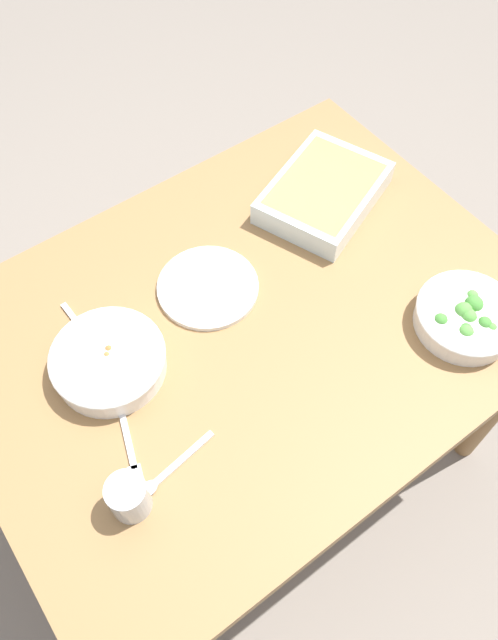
{
  "coord_description": "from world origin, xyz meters",
  "views": [
    {
      "loc": [
        0.42,
        0.57,
        1.84
      ],
      "look_at": [
        0.0,
        0.0,
        0.74
      ],
      "focal_mm": 34.98,
      "sensor_mm": 36.0,
      "label": 1
    }
  ],
  "objects_px": {
    "fork_on_table": "(130,451)",
    "baking_dish": "(324,192)",
    "spoon_by_broccoli": "(449,308)",
    "spoon_spare": "(166,473)",
    "side_plate": "(208,287)",
    "stew_bowl": "(109,361)",
    "drink_cup": "(129,498)",
    "broccoli_bowl": "(466,316)",
    "spoon_by_stew": "(90,340)"
  },
  "relations": [
    {
      "from": "broccoli_bowl",
      "to": "spoon_by_stew",
      "type": "relative_size",
      "value": 1.21
    },
    {
      "from": "stew_bowl",
      "to": "side_plate",
      "type": "distance_m",
      "value": 0.27
    },
    {
      "from": "broccoli_bowl",
      "to": "side_plate",
      "type": "bearing_deg",
      "value": -45.9
    },
    {
      "from": "baking_dish",
      "to": "spoon_spare",
      "type": "distance_m",
      "value": 0.74
    },
    {
      "from": "side_plate",
      "to": "fork_on_table",
      "type": "distance_m",
      "value": 0.39
    },
    {
      "from": "baking_dish",
      "to": "fork_on_table",
      "type": "distance_m",
      "value": 0.74
    },
    {
      "from": "stew_bowl",
      "to": "spoon_by_broccoli",
      "type": "distance_m",
      "value": 0.71
    },
    {
      "from": "broccoli_bowl",
      "to": "fork_on_table",
      "type": "height_order",
      "value": "broccoli_bowl"
    },
    {
      "from": "stew_bowl",
      "to": "drink_cup",
      "type": "height_order",
      "value": "drink_cup"
    },
    {
      "from": "side_plate",
      "to": "spoon_spare",
      "type": "relative_size",
      "value": 1.25
    },
    {
      "from": "spoon_spare",
      "to": "spoon_by_broccoli",
      "type": "bearing_deg",
      "value": 175.83
    },
    {
      "from": "spoon_by_broccoli",
      "to": "spoon_spare",
      "type": "bearing_deg",
      "value": -4.17
    },
    {
      "from": "side_plate",
      "to": "spoon_by_broccoli",
      "type": "xyz_separation_m",
      "value": [
        -0.38,
        0.35,
        -0.0
      ]
    },
    {
      "from": "stew_bowl",
      "to": "broccoli_bowl",
      "type": "xyz_separation_m",
      "value": [
        -0.64,
        0.34,
        -0.0
      ]
    },
    {
      "from": "side_plate",
      "to": "spoon_by_stew",
      "type": "bearing_deg",
      "value": -7.14
    },
    {
      "from": "side_plate",
      "to": "spoon_by_stew",
      "type": "distance_m",
      "value": 0.27
    },
    {
      "from": "broccoli_bowl",
      "to": "drink_cup",
      "type": "xyz_separation_m",
      "value": [
        0.75,
        -0.08,
        0.01
      ]
    },
    {
      "from": "baking_dish",
      "to": "side_plate",
      "type": "relative_size",
      "value": 1.64
    },
    {
      "from": "spoon_by_stew",
      "to": "spoon_by_broccoli",
      "type": "bearing_deg",
      "value": 149.74
    },
    {
      "from": "baking_dish",
      "to": "spoon_spare",
      "type": "xyz_separation_m",
      "value": [
        0.66,
        0.35,
        -0.03
      ]
    },
    {
      "from": "spoon_spare",
      "to": "side_plate",
      "type": "bearing_deg",
      "value": -134.6
    },
    {
      "from": "broccoli_bowl",
      "to": "baking_dish",
      "type": "distance_m",
      "value": 0.44
    },
    {
      "from": "baking_dish",
      "to": "side_plate",
      "type": "xyz_separation_m",
      "value": [
        0.36,
        0.05,
        -0.03
      ]
    },
    {
      "from": "drink_cup",
      "to": "fork_on_table",
      "type": "xyz_separation_m",
      "value": [
        -0.05,
        -0.09,
        -0.04
      ]
    },
    {
      "from": "stew_bowl",
      "to": "fork_on_table",
      "type": "xyz_separation_m",
      "value": [
        0.06,
        0.17,
        -0.03
      ]
    },
    {
      "from": "stew_bowl",
      "to": "spoon_by_stew",
      "type": "bearing_deg",
      "value": -87.76
    },
    {
      "from": "side_plate",
      "to": "broccoli_bowl",
      "type": "bearing_deg",
      "value": 134.1
    },
    {
      "from": "broccoli_bowl",
      "to": "spoon_by_broccoli",
      "type": "bearing_deg",
      "value": -96.76
    },
    {
      "from": "drink_cup",
      "to": "broccoli_bowl",
      "type": "bearing_deg",
      "value": 173.77
    },
    {
      "from": "baking_dish",
      "to": "spoon_spare",
      "type": "relative_size",
      "value": 2.05
    },
    {
      "from": "broccoli_bowl",
      "to": "fork_on_table",
      "type": "distance_m",
      "value": 0.72
    },
    {
      "from": "side_plate",
      "to": "spoon_spare",
      "type": "xyz_separation_m",
      "value": [
        0.29,
        0.3,
        -0.0
      ]
    },
    {
      "from": "baking_dish",
      "to": "spoon_by_stew",
      "type": "distance_m",
      "value": 0.63
    },
    {
      "from": "drink_cup",
      "to": "fork_on_table",
      "type": "bearing_deg",
      "value": -118.43
    },
    {
      "from": "fork_on_table",
      "to": "baking_dish",
      "type": "bearing_deg",
      "value": -158.5
    },
    {
      "from": "drink_cup",
      "to": "spoon_by_broccoli",
      "type": "xyz_separation_m",
      "value": [
        -0.75,
        0.04,
        -0.03
      ]
    },
    {
      "from": "spoon_by_broccoli",
      "to": "spoon_spare",
      "type": "distance_m",
      "value": 0.68
    },
    {
      "from": "stew_bowl",
      "to": "broccoli_bowl",
      "type": "height_order",
      "value": "broccoli_bowl"
    },
    {
      "from": "stew_bowl",
      "to": "broccoli_bowl",
      "type": "relative_size",
      "value": 1.07
    },
    {
      "from": "spoon_spare",
      "to": "baking_dish",
      "type": "bearing_deg",
      "value": -152.2
    },
    {
      "from": "stew_bowl",
      "to": "drink_cup",
      "type": "bearing_deg",
      "value": 68.09
    },
    {
      "from": "fork_on_table",
      "to": "side_plate",
      "type": "bearing_deg",
      "value": -145.58
    },
    {
      "from": "broccoli_bowl",
      "to": "fork_on_table",
      "type": "xyz_separation_m",
      "value": [
        0.7,
        -0.17,
        -0.03
      ]
    },
    {
      "from": "broccoli_bowl",
      "to": "drink_cup",
      "type": "relative_size",
      "value": 2.5
    },
    {
      "from": "stew_bowl",
      "to": "spoon_spare",
      "type": "xyz_separation_m",
      "value": [
        0.03,
        0.25,
        -0.03
      ]
    },
    {
      "from": "spoon_by_broccoli",
      "to": "spoon_spare",
      "type": "height_order",
      "value": "same"
    },
    {
      "from": "drink_cup",
      "to": "side_plate",
      "type": "distance_m",
      "value": 0.48
    },
    {
      "from": "baking_dish",
      "to": "broccoli_bowl",
      "type": "bearing_deg",
      "value": 91.72
    },
    {
      "from": "spoon_by_stew",
      "to": "fork_on_table",
      "type": "distance_m",
      "value": 0.26
    },
    {
      "from": "stew_bowl",
      "to": "spoon_by_broccoli",
      "type": "bearing_deg",
      "value": 155.3
    }
  ]
}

